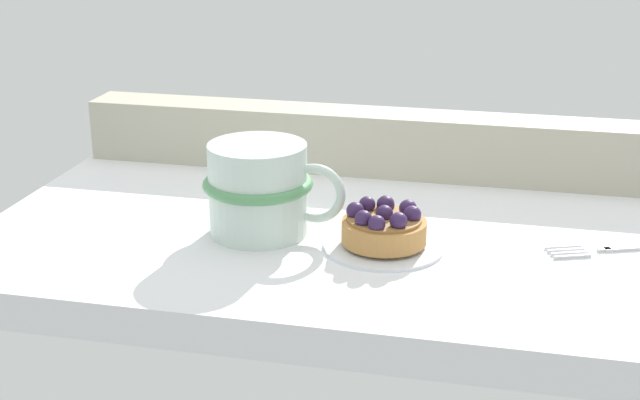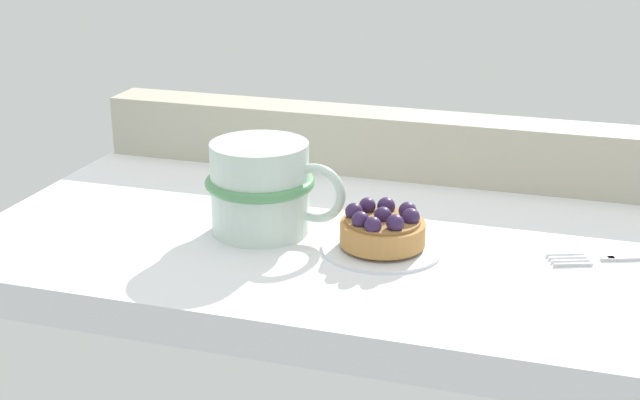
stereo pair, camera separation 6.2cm
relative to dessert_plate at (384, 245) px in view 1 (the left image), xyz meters
The scene contains 5 objects.
ground_plane 5.57cm from the dessert_plate, 121.50° to the left, with size 73.41×42.04×3.47cm, color white.
window_rail_back 22.90cm from the dessert_plate, 96.87° to the left, with size 71.94×5.86×7.02cm, color #B2AD99.
dessert_plate is the anchor object (origin of this frame).
raspberry_tart 1.85cm from the dessert_plate, 116.18° to the left, with size 7.81×7.81×3.70cm.
coffee_mug 12.87cm from the dessert_plate, behind, with size 13.69×10.46×8.83cm.
Camera 1 is at (14.40, -81.37, 32.72)cm, focal length 51.25 mm.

